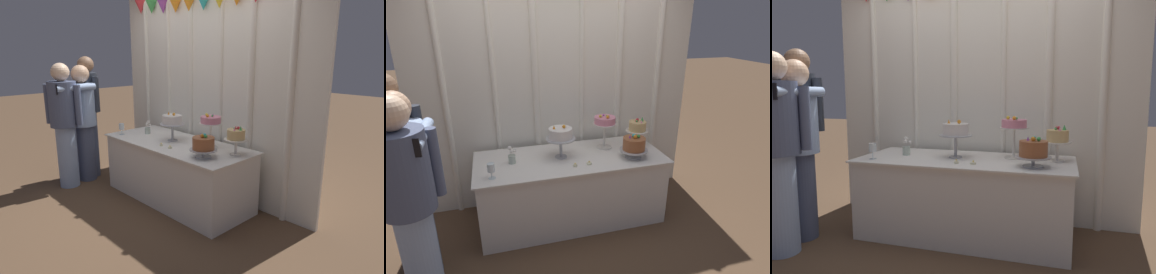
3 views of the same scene
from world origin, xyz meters
TOP-DOWN VIEW (x-y plane):
  - ground_plane at (0.00, 0.00)m, footprint 24.00×24.00m
  - draped_curtain at (0.02, 0.59)m, footprint 3.15×0.17m
  - cake_table at (0.00, 0.10)m, footprint 1.93×0.81m
  - cake_display_leftmost at (-0.09, 0.12)m, footprint 0.30×0.30m
  - cake_display_midleft at (0.42, 0.24)m, footprint 0.26×0.26m
  - cake_display_midright at (0.62, -0.08)m, footprint 0.29×0.29m
  - cake_display_rightmost at (0.80, 0.22)m, footprint 0.25×0.25m
  - wine_glass at (-0.79, -0.15)m, footprint 0.07×0.07m
  - flower_vase at (-0.59, 0.12)m, footprint 0.08×0.08m
  - tealight_far_left at (-0.01, -0.12)m, footprint 0.04×0.04m
  - tealight_near_left at (0.13, -0.11)m, footprint 0.05×0.05m
  - guest_man_pink_jacket at (-1.48, -0.24)m, footprint 0.44×0.33m
  - guest_girl_blue_dress at (-1.40, -0.37)m, footprint 0.46×0.65m
  - guest_man_dark_suit at (-1.34, -0.66)m, footprint 0.49×0.49m

SIDE VIEW (x-z plane):
  - ground_plane at x=0.00m, z-range 0.00..0.00m
  - cake_table at x=0.00m, z-range 0.00..0.72m
  - tealight_near_left at x=0.13m, z-range 0.72..0.75m
  - tealight_far_left at x=-0.01m, z-range 0.72..0.75m
  - flower_vase at x=-0.59m, z-range 0.71..0.88m
  - wine_glass at x=-0.79m, z-range 0.75..0.90m
  - cake_display_midright at x=0.62m, z-range 0.74..0.99m
  - guest_girl_blue_dress at x=-1.40m, z-range 0.08..1.68m
  - guest_man_dark_suit at x=-1.34m, z-range 0.07..1.71m
  - cake_display_rightmost at x=0.80m, z-range 0.77..1.09m
  - guest_man_pink_jacket at x=-1.48m, z-range 0.11..1.82m
  - cake_display_leftmost at x=-0.09m, z-range 0.79..1.15m
  - cake_display_midleft at x=0.42m, z-range 0.82..1.21m
  - draped_curtain at x=0.02m, z-range 0.13..2.77m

